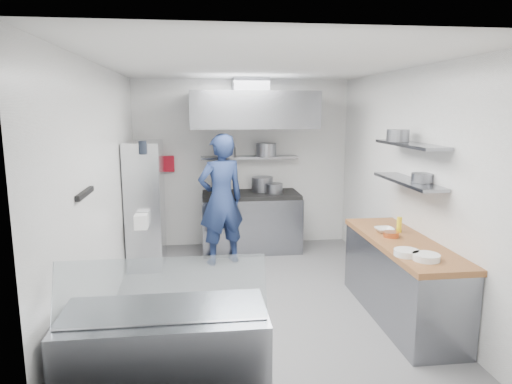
{
  "coord_description": "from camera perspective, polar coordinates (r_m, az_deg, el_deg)",
  "views": [
    {
      "loc": [
        -0.72,
        -5.19,
        2.32
      ],
      "look_at": [
        0.0,
        0.6,
        1.25
      ],
      "focal_mm": 32.0,
      "sensor_mm": 36.0,
      "label": 1
    }
  ],
  "objects": [
    {
      "name": "floor",
      "position": [
        5.73,
        0.76,
        -13.5
      ],
      "size": [
        5.0,
        5.0,
        0.0
      ],
      "primitive_type": "plane",
      "color": "slate",
      "rests_on": "ground"
    },
    {
      "name": "ceiling",
      "position": [
        5.26,
        0.83,
        15.63
      ],
      "size": [
        5.0,
        5.0,
        0.0
      ],
      "primitive_type": "plane",
      "rotation": [
        3.14,
        0.0,
        0.0
      ],
      "color": "silver",
      "rests_on": "wall_back"
    },
    {
      "name": "wall_back",
      "position": [
        7.78,
        -1.72,
        3.59
      ],
      "size": [
        3.6,
        2.8,
        0.02
      ],
      "primitive_type": "cube",
      "rotation": [
        1.57,
        0.0,
        0.0
      ],
      "color": "white",
      "rests_on": "floor"
    },
    {
      "name": "wall_front",
      "position": [
        2.93,
        7.54,
        -7.97
      ],
      "size": [
        3.6,
        2.8,
        0.02
      ],
      "primitive_type": "cube",
      "rotation": [
        -1.57,
        0.0,
        0.0
      ],
      "color": "white",
      "rests_on": "floor"
    },
    {
      "name": "wall_left",
      "position": [
        5.38,
        -18.56,
        0.01
      ],
      "size": [
        2.8,
        5.0,
        0.02
      ],
      "primitive_type": "cube",
      "rotation": [
        1.57,
        0.0,
        1.57
      ],
      "color": "white",
      "rests_on": "floor"
    },
    {
      "name": "wall_right",
      "position": [
        5.84,
        18.58,
        0.79
      ],
      "size": [
        2.8,
        5.0,
        0.02
      ],
      "primitive_type": "cube",
      "rotation": [
        1.57,
        0.0,
        -1.57
      ],
      "color": "white",
      "rests_on": "floor"
    },
    {
      "name": "gas_range",
      "position": [
        7.57,
        -0.64,
        -3.92
      ],
      "size": [
        1.6,
        0.8,
        0.9
      ],
      "primitive_type": "cube",
      "color": "gray",
      "rests_on": "floor"
    },
    {
      "name": "cooktop",
      "position": [
        7.46,
        -0.65,
        -0.34
      ],
      "size": [
        1.57,
        0.78,
        0.06
      ],
      "primitive_type": "cube",
      "color": "black",
      "rests_on": "gas_range"
    },
    {
      "name": "stock_pot_left",
      "position": [
        7.56,
        -4.49,
        0.76
      ],
      "size": [
        0.3,
        0.3,
        0.2
      ],
      "primitive_type": "cylinder",
      "color": "slate",
      "rests_on": "cooktop"
    },
    {
      "name": "stock_pot_mid",
      "position": [
        7.59,
        0.77,
        0.99
      ],
      "size": [
        0.36,
        0.36,
        0.24
      ],
      "primitive_type": "cylinder",
      "color": "slate",
      "rests_on": "cooktop"
    },
    {
      "name": "stock_pot_right",
      "position": [
        7.43,
        2.28,
        0.46
      ],
      "size": [
        0.28,
        0.28,
        0.16
      ],
      "primitive_type": "cylinder",
      "color": "slate",
      "rests_on": "cooktop"
    },
    {
      "name": "over_range_shelf",
      "position": [
        7.62,
        -0.86,
        4.36
      ],
      "size": [
        1.6,
        0.3,
        0.04
      ],
      "primitive_type": "cube",
      "color": "gray",
      "rests_on": "wall_back"
    },
    {
      "name": "shelf_pot_a",
      "position": [
        7.37,
        -3.47,
        5.0
      ],
      "size": [
        0.23,
        0.23,
        0.18
      ],
      "primitive_type": "cylinder",
      "color": "slate",
      "rests_on": "over_range_shelf"
    },
    {
      "name": "shelf_pot_b",
      "position": [
        7.53,
        1.28,
        5.28
      ],
      "size": [
        0.34,
        0.34,
        0.22
      ],
      "primitive_type": "cylinder",
      "color": "slate",
      "rests_on": "over_range_shelf"
    },
    {
      "name": "extractor_hood",
      "position": [
        7.16,
        -0.52,
        10.23
      ],
      "size": [
        1.9,
        1.15,
        0.55
      ],
      "primitive_type": "cube",
      "color": "gray",
      "rests_on": "wall_back"
    },
    {
      "name": "hood_duct",
      "position": [
        7.39,
        -0.73,
        13.18
      ],
      "size": [
        0.55,
        0.55,
        0.24
      ],
      "primitive_type": "cube",
      "color": "slate",
      "rests_on": "extractor_hood"
    },
    {
      "name": "red_firebox",
      "position": [
        7.7,
        -11.0,
        3.49
      ],
      "size": [
        0.22,
        0.1,
        0.26
      ],
      "primitive_type": "cube",
      "color": "#AD0D1E",
      "rests_on": "wall_back"
    },
    {
      "name": "chef",
      "position": [
        6.82,
        -4.38,
        -0.95
      ],
      "size": [
        0.84,
        0.69,
        1.96
      ],
      "primitive_type": "imported",
      "rotation": [
        0.0,
        0.0,
        3.5
      ],
      "color": "navy",
      "rests_on": "floor"
    },
    {
      "name": "wire_rack",
      "position": [
        6.96,
        -13.62,
        -1.46
      ],
      "size": [
        0.5,
        0.9,
        1.85
      ],
      "primitive_type": "cube",
      "color": "silver",
      "rests_on": "floor"
    },
    {
      "name": "rack_bin_a",
      "position": [
        6.43,
        -14.14,
        -3.6
      ],
      "size": [
        0.17,
        0.22,
        0.2
      ],
      "primitive_type": "cube",
      "color": "white",
      "rests_on": "wire_rack"
    },
    {
      "name": "rack_bin_b",
      "position": [
        6.65,
        -14.0,
        1.26
      ],
      "size": [
        0.13,
        0.16,
        0.14
      ],
      "primitive_type": "cube",
      "color": "yellow",
      "rests_on": "wire_rack"
    },
    {
      "name": "rack_jar",
      "position": [
        6.36,
        -13.99,
        5.4
      ],
      "size": [
        0.11,
        0.11,
        0.18
      ],
      "primitive_type": "cylinder",
      "color": "black",
      "rests_on": "wire_rack"
    },
    {
      "name": "knife_strip",
      "position": [
        4.48,
        -20.6,
        -0.15
      ],
      "size": [
        0.04,
        0.55,
        0.05
      ],
      "primitive_type": "cube",
      "color": "black",
      "rests_on": "wall_left"
    },
    {
      "name": "prep_counter_base",
      "position": [
        5.43,
        17.63,
        -10.59
      ],
      "size": [
        0.62,
        2.0,
        0.84
      ],
      "primitive_type": "cube",
      "color": "gray",
      "rests_on": "floor"
    },
    {
      "name": "prep_counter_top",
      "position": [
        5.29,
        17.89,
        -6.03
      ],
      "size": [
        0.65,
        2.04,
        0.06
      ],
      "primitive_type": "cube",
      "color": "#945E30",
      "rests_on": "prep_counter_base"
    },
    {
      "name": "plate_stack_a",
      "position": [
        4.66,
        20.5,
        -7.63
      ],
      "size": [
        0.26,
        0.26,
        0.06
      ],
      "primitive_type": "cylinder",
      "color": "white",
      "rests_on": "prep_counter_top"
    },
    {
      "name": "plate_stack_b",
      "position": [
        4.73,
        18.28,
        -7.22
      ],
      "size": [
        0.24,
        0.24,
        0.06
      ],
      "primitive_type": "cylinder",
      "color": "white",
      "rests_on": "prep_counter_top"
    },
    {
      "name": "copper_pan",
      "position": [
        5.35,
        16.53,
        -5.1
      ],
      "size": [
        0.17,
        0.17,
        0.06
      ],
      "primitive_type": "cylinder",
      "color": "#CC6B39",
      "rests_on": "prep_counter_top"
    },
    {
      "name": "squeeze_bottle",
      "position": [
        5.56,
        17.47,
        -3.92
      ],
      "size": [
        0.06,
        0.06,
        0.18
      ],
      "primitive_type": "cylinder",
      "color": "yellow",
      "rests_on": "prep_counter_top"
    },
    {
      "name": "mixing_bowl",
      "position": [
        5.53,
        15.73,
        -4.59
      ],
      "size": [
        0.22,
        0.22,
        0.05
      ],
      "primitive_type": "imported",
      "rotation": [
        0.0,
        0.0,
        0.03
      ],
      "color": "white",
      "rests_on": "prep_counter_top"
    },
    {
      "name": "wall_shelf_lower",
      "position": [
        5.49,
        18.47,
        1.27
      ],
      "size": [
        0.3,
        1.3,
        0.04
      ],
      "primitive_type": "cube",
      "color": "gray",
      "rests_on": "wall_right"
    },
    {
      "name": "wall_shelf_upper",
      "position": [
        5.44,
        18.72,
        5.64
      ],
      "size": [
        0.3,
        1.3,
        0.04
      ],
      "primitive_type": "cube",
      "color": "gray",
      "rests_on": "wall_right"
    },
    {
      "name": "shelf_pot_c",
      "position": [
        5.34,
        20.06,
        1.69
      ],
      "size": [
        0.23,
        0.23,
        0.1
      ],
      "primitive_type": "cylinder",
      "color": "slate",
      "rests_on": "wall_shelf_lower"
    },
    {
      "name": "shelf_pot_d",
      "position": [
        5.58,
        17.32,
        6.75
      ],
      "size": [
        0.26,
        0.26,
        0.14
      ],
      "primitive_type": "cylinder",
      "color": "slate",
      "rests_on": "wall_shelf_upper"
    },
    {
      "name": "display_case",
      "position": [
        3.72,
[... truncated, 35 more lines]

